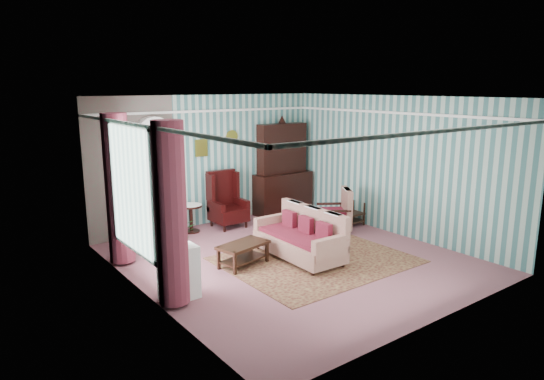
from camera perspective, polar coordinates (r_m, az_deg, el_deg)
floor at (r=8.93m, az=2.43°, el=-8.10°), size 6.00×6.00×0.00m
room_shell at (r=8.22m, az=-1.58°, el=4.57°), size 5.53×6.02×2.91m
bookcase at (r=10.32m, az=-13.48°, el=0.81°), size 0.80×0.28×2.24m
dresser_hutch at (r=11.85m, az=1.32°, el=2.88°), size 1.50×0.56×2.36m
wingback_left at (r=9.98m, az=-13.76°, el=-2.50°), size 0.76×0.80×1.25m
wingback_right at (r=10.76m, az=-5.17°, el=-1.14°), size 0.76×0.80×1.25m
seated_woman at (r=9.99m, az=-13.75°, el=-2.69°), size 0.44×0.40×1.18m
round_side_table at (r=10.56m, az=-9.50°, el=-3.33°), size 0.50×0.50×0.60m
nest_table at (r=11.09m, az=9.44°, el=-2.74°), size 0.45×0.38×0.54m
plant_stand at (r=7.35m, az=-10.90°, el=-9.57°), size 0.55×0.35×0.80m
rug at (r=8.90m, az=5.17°, el=-8.18°), size 3.20×2.60×0.01m
sofa at (r=8.81m, az=3.19°, el=-4.50°), size 1.11×1.86×1.14m
floral_armchair at (r=10.52m, az=7.23°, el=-2.24°), size 1.16×1.13×0.98m
coffee_table at (r=8.56m, az=-3.40°, el=-7.59°), size 1.00×0.68×0.40m
potted_plant_a at (r=7.00m, az=-10.80°, el=-5.18°), size 0.47×0.43×0.46m
potted_plant_b at (r=7.23m, az=-11.05°, el=-4.50°), size 0.29×0.24×0.49m
potted_plant_c at (r=7.23m, az=-11.70°, el=-5.09°), size 0.24×0.24×0.36m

